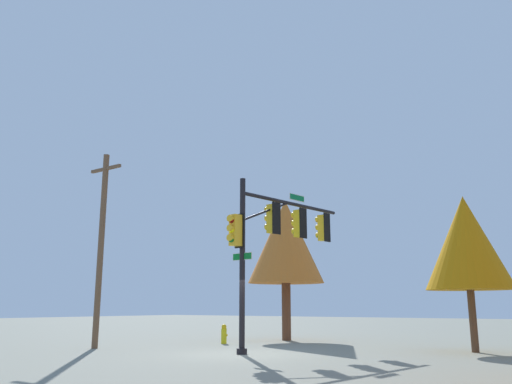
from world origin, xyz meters
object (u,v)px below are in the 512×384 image
signal_pole_assembly (276,232)px  tree_near (285,242)px  fire_hydrant (224,334)px  tree_mid (466,242)px  utility_pole (101,243)px

signal_pole_assembly → tree_near: size_ratio=0.93×
signal_pole_assembly → fire_hydrant: (1.85, 3.93, -3.97)m
tree_mid → fire_hydrant: bearing=99.3°
fire_hydrant → signal_pole_assembly: bearing=-115.2°
signal_pole_assembly → tree_mid: bearing=-60.3°
utility_pole → fire_hydrant: utility_pole is taller
utility_pole → tree_near: bearing=-22.5°
utility_pole → fire_hydrant: bearing=-26.5°
tree_near → tree_mid: (-1.89, -9.01, -0.85)m
utility_pole → signal_pole_assembly: bearing=-64.2°
fire_hydrant → tree_mid: size_ratio=0.15×
signal_pole_assembly → tree_mid: (3.49, -6.12, -0.47)m
fire_hydrant → tree_mid: bearing=-80.7°
fire_hydrant → tree_near: 5.69m
fire_hydrant → tree_mid: 10.77m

